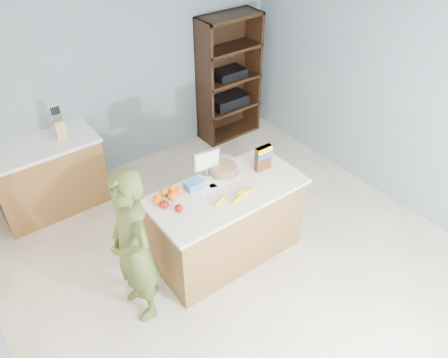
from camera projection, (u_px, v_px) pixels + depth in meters
floor at (244, 270)px, 4.60m from camera, size 4.50×5.00×0.02m
walls at (249, 137)px, 3.59m from camera, size 4.52×5.02×2.51m
counter_peninsula at (227, 226)px, 4.54m from camera, size 1.56×0.76×0.90m
back_cabinet at (49, 176)px, 5.15m from camera, size 1.24×0.62×0.90m
shelving_unit at (227, 80)px, 6.30m from camera, size 0.90×0.40×1.80m
person at (133, 249)px, 3.76m from camera, size 0.38×0.58×1.59m
knife_block at (60, 129)px, 4.92m from camera, size 0.12×0.10×0.31m
envelopes at (214, 186)px, 4.28m from camera, size 0.39×0.18×0.00m
bananas at (237, 196)px, 4.13m from camera, size 0.48×0.20×0.05m
apples at (172, 206)px, 3.99m from camera, size 0.15×0.20×0.08m
oranges at (168, 195)px, 4.12m from camera, size 0.33×0.18×0.08m
blue_carton at (194, 185)px, 4.23m from camera, size 0.19×0.13×0.08m
salad_bowl at (223, 168)px, 4.42m from camera, size 0.30×0.30×0.13m
tv at (207, 161)px, 4.35m from camera, size 0.28×0.12×0.28m
cereal_box at (263, 156)px, 4.42m from camera, size 0.18×0.07×0.27m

